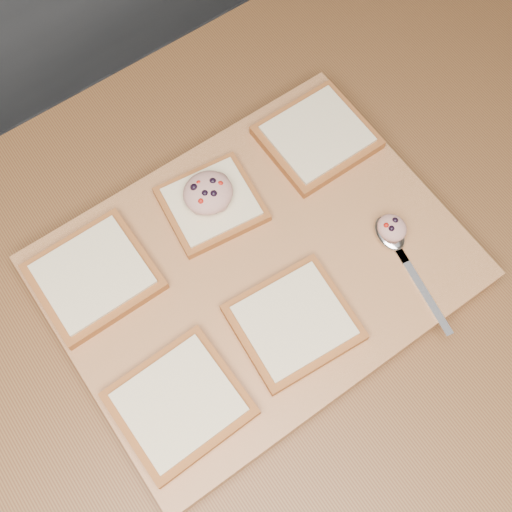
{
  "coord_description": "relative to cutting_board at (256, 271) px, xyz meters",
  "views": [
    {
      "loc": [
        -0.15,
        -0.19,
        1.64
      ],
      "look_at": [
        0.01,
        0.04,
        0.96
      ],
      "focal_mm": 45.0,
      "sensor_mm": 36.0,
      "label": 1
    }
  ],
  "objects": [
    {
      "name": "bread_near_center",
      "position": [
        -0.01,
        -0.08,
        0.03
      ],
      "size": [
        0.13,
        0.12,
        0.02
      ],
      "color": "#975827",
      "rests_on": "cutting_board"
    },
    {
      "name": "bread_far_left",
      "position": [
        -0.16,
        0.09,
        0.03
      ],
      "size": [
        0.13,
        0.12,
        0.02
      ],
      "color": "#975827",
      "rests_on": "cutting_board"
    },
    {
      "name": "cutting_board",
      "position": [
        0.0,
        0.0,
        0.0
      ],
      "size": [
        0.47,
        0.35,
        0.04
      ],
      "primitive_type": "cube",
      "color": "#BA8150",
      "rests_on": "island_counter"
    },
    {
      "name": "spoon",
      "position": [
        0.15,
        -0.07,
        0.02
      ],
      "size": [
        0.05,
        0.16,
        0.01
      ],
      "color": "silver",
      "rests_on": "cutting_board"
    },
    {
      "name": "tuna_salad_dollop",
      "position": [
        -0.0,
        0.1,
        0.05
      ],
      "size": [
        0.06,
        0.06,
        0.03
      ],
      "color": "tan",
      "rests_on": "bread_far_center"
    },
    {
      "name": "bread_far_right",
      "position": [
        0.16,
        0.1,
        0.03
      ],
      "size": [
        0.13,
        0.12,
        0.02
      ],
      "color": "#975827",
      "rests_on": "cutting_board"
    },
    {
      "name": "bread_near_left",
      "position": [
        -0.16,
        -0.09,
        0.03
      ],
      "size": [
        0.13,
        0.12,
        0.02
      ],
      "color": "#975827",
      "rests_on": "cutting_board"
    },
    {
      "name": "island_counter",
      "position": [
        -0.01,
        -0.04,
        -0.47
      ],
      "size": [
        2.0,
        0.8,
        0.9
      ],
      "color": "slate",
      "rests_on": "ground"
    },
    {
      "name": "spoon_salad",
      "position": [
        0.15,
        -0.06,
        0.04
      ],
      "size": [
        0.03,
        0.04,
        0.02
      ],
      "color": "tan",
      "rests_on": "spoon"
    },
    {
      "name": "ground",
      "position": [
        -0.01,
        -0.04,
        -0.92
      ],
      "size": [
        4.0,
        4.0,
        0.0
      ],
      "primitive_type": "plane",
      "color": "#515459",
      "rests_on": "ground"
    },
    {
      "name": "bread_far_center",
      "position": [
        0.0,
        0.09,
        0.03
      ],
      "size": [
        0.12,
        0.11,
        0.02
      ],
      "color": "#975827",
      "rests_on": "cutting_board"
    }
  ]
}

